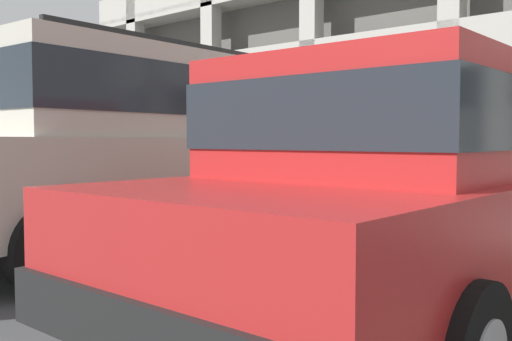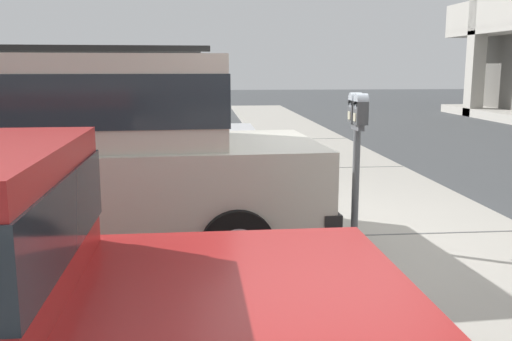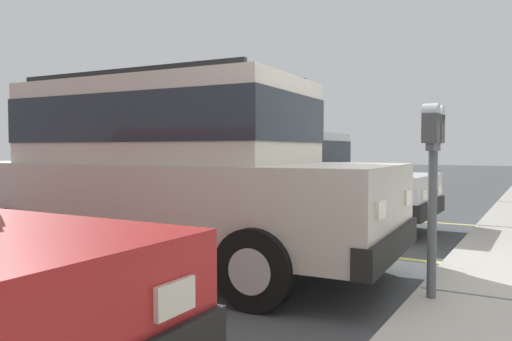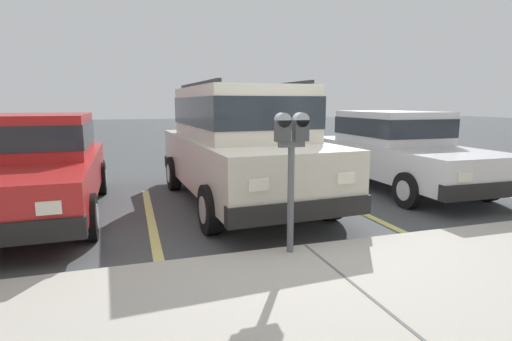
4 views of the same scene
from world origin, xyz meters
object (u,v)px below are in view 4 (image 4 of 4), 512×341
(red_sedan, at_px, (396,147))
(parking_meter_near, at_px, (291,150))
(silver_suv, at_px, (239,140))
(dark_hatchback, at_px, (36,163))

(red_sedan, distance_m, parking_meter_near, 4.64)
(silver_suv, height_order, parking_meter_near, silver_suv)
(dark_hatchback, bearing_deg, red_sedan, -179.70)
(silver_suv, relative_size, parking_meter_near, 3.27)
(parking_meter_near, bearing_deg, red_sedan, -139.84)
(red_sedan, relative_size, dark_hatchback, 1.00)
(parking_meter_near, bearing_deg, silver_suv, -93.75)
(red_sedan, xyz_separation_m, dark_hatchback, (6.50, 0.11, 0.00))
(red_sedan, bearing_deg, parking_meter_near, 40.55)
(silver_suv, bearing_deg, dark_hatchback, -5.73)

